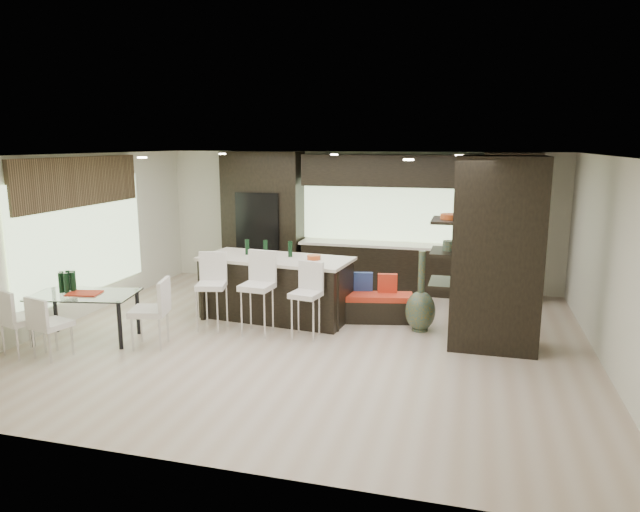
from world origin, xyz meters
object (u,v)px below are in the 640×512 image
(stool_left, at_px, (212,299))
(dining_table, at_px, (86,317))
(stool_right, at_px, (306,308))
(chair_end, at_px, (150,316))
(stool_mid, at_px, (257,301))
(floor_vase, at_px, (421,291))
(chair_near, at_px, (52,329))
(chair_far, at_px, (22,324))
(bench, at_px, (377,307))
(kitchen_island, at_px, (276,288))

(stool_left, bearing_deg, dining_table, -163.65)
(stool_right, relative_size, chair_end, 1.00)
(stool_mid, distance_m, floor_vase, 2.51)
(chair_near, distance_m, chair_far, 0.46)
(dining_table, height_order, chair_near, chair_near)
(stool_mid, relative_size, chair_near, 1.27)
(bench, distance_m, chair_far, 5.24)
(bench, bearing_deg, chair_far, -160.21)
(bench, xyz_separation_m, chair_near, (-3.99, -2.75, 0.18))
(stool_mid, bearing_deg, chair_near, -140.23)
(kitchen_island, bearing_deg, floor_vase, 4.63)
(chair_far, bearing_deg, stool_right, 44.44)
(stool_left, distance_m, stool_right, 1.52)
(dining_table, bearing_deg, kitchen_island, 26.30)
(stool_mid, bearing_deg, floor_vase, 23.46)
(stool_mid, distance_m, dining_table, 2.51)
(dining_table, xyz_separation_m, chair_end, (1.06, 0.00, 0.10))
(kitchen_island, relative_size, floor_vase, 1.96)
(stool_mid, bearing_deg, stool_left, -176.03)
(chair_near, xyz_separation_m, chair_far, (-0.46, -0.02, 0.04))
(chair_near, height_order, chair_far, chair_far)
(stool_left, xyz_separation_m, floor_vase, (3.14, 0.79, 0.15))
(kitchen_island, bearing_deg, chair_end, -119.68)
(stool_mid, distance_m, chair_far, 3.24)
(stool_mid, distance_m, bench, 2.01)
(stool_mid, bearing_deg, dining_table, -153.62)
(stool_left, xyz_separation_m, stool_right, (1.52, 0.01, -0.03))
(kitchen_island, xyz_separation_m, stool_right, (0.76, -0.83, -0.06))
(bench, bearing_deg, kitchen_island, 176.76)
(bench, distance_m, chair_end, 3.58)
(dining_table, bearing_deg, stool_right, 5.98)
(floor_vase, height_order, chair_end, floor_vase)
(kitchen_island, relative_size, stool_left, 2.55)
(stool_right, height_order, chair_far, stool_right)
(dining_table, bearing_deg, floor_vase, 9.08)
(floor_vase, bearing_deg, dining_table, -159.92)
(bench, height_order, floor_vase, floor_vase)
(stool_left, bearing_deg, chair_end, -133.30)
(stool_mid, relative_size, bench, 0.87)
(kitchen_island, xyz_separation_m, stool_mid, (-0.00, -0.86, -0.00))
(stool_right, height_order, floor_vase, floor_vase)
(chair_near, bearing_deg, stool_left, 60.29)
(stool_mid, distance_m, chair_end, 1.58)
(chair_far, bearing_deg, floor_vase, 44.58)
(chair_near, height_order, chair_end, chair_end)
(stool_right, xyz_separation_m, dining_table, (-3.09, -0.94, -0.11))
(stool_left, bearing_deg, stool_right, -13.84)
(stool_right, relative_size, chair_near, 1.14)
(stool_mid, height_order, bench, stool_mid)
(stool_mid, xyz_separation_m, chair_near, (-2.33, -1.63, -0.11))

